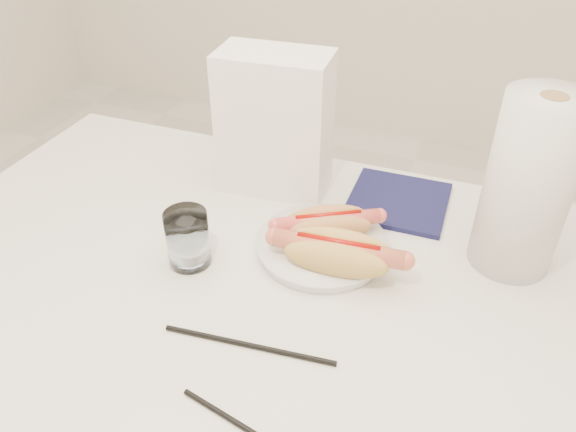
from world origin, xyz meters
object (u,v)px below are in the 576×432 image
(water_glass, at_px, (188,238))
(napkin_box, at_px, (275,123))
(table, at_px, (264,316))
(hotdog_right, at_px, (338,253))
(paper_towel_roll, at_px, (528,186))
(hotdog_left, at_px, (328,224))
(plate, at_px, (322,247))

(water_glass, distance_m, napkin_box, 0.27)
(table, relative_size, water_glass, 13.19)
(hotdog_right, relative_size, napkin_box, 0.78)
(paper_towel_roll, bearing_deg, hotdog_left, -167.80)
(table, xyz_separation_m, paper_towel_roll, (0.33, 0.19, 0.20))
(table, relative_size, paper_towel_roll, 4.38)
(hotdog_left, xyz_separation_m, paper_towel_roll, (0.28, 0.06, 0.10))
(water_glass, relative_size, napkin_box, 0.36)
(napkin_box, bearing_deg, hotdog_left, -46.74)
(napkin_box, bearing_deg, plate, -51.62)
(plate, xyz_separation_m, hotdog_right, (0.04, -0.04, 0.03))
(table, xyz_separation_m, napkin_box, (-0.09, 0.27, 0.19))
(hotdog_left, xyz_separation_m, napkin_box, (-0.14, 0.13, 0.09))
(hotdog_right, relative_size, water_glass, 2.16)
(table, height_order, hotdog_right, hotdog_right)
(hotdog_left, relative_size, paper_towel_roll, 0.57)
(hotdog_left, xyz_separation_m, water_glass, (-0.19, -0.12, 0.01))
(hotdog_right, bearing_deg, plate, 126.09)
(table, distance_m, water_glass, 0.17)
(hotdog_right, xyz_separation_m, water_glass, (-0.22, -0.05, 0.00))
(table, bearing_deg, paper_towel_roll, 30.12)
(plate, height_order, water_glass, water_glass)
(table, height_order, napkin_box, napkin_box)
(hotdog_right, height_order, water_glass, water_glass)
(water_glass, xyz_separation_m, paper_towel_roll, (0.46, 0.18, 0.09))
(plate, relative_size, napkin_box, 0.80)
(hotdog_right, bearing_deg, table, -148.93)
(hotdog_left, distance_m, hotdog_right, 0.08)
(table, relative_size, napkin_box, 4.73)
(hotdog_left, bearing_deg, water_glass, -177.03)
(hotdog_left, bearing_deg, napkin_box, 107.14)
(plate, bearing_deg, hotdog_right, -49.74)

